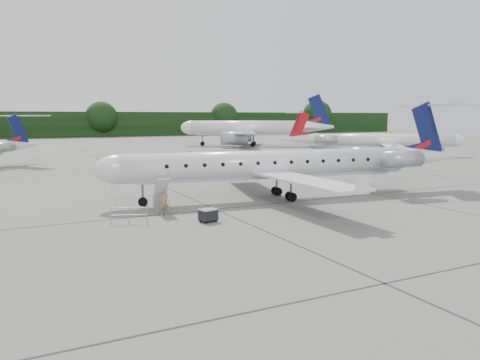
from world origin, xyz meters
TOP-DOWN VIEW (x-y plane):
  - ground at (0.00, 0.00)m, footprint 320.00×320.00m
  - treeline at (0.00, 130.00)m, footprint 260.00×4.00m
  - main_regional_jet at (0.82, 7.42)m, footprint 33.11×25.81m
  - airstair at (-8.67, 6.45)m, footprint 1.14×2.30m
  - passenger at (-8.84, 5.21)m, footprint 0.67×0.47m
  - safety_railing at (-11.56, 3.71)m, footprint 2.09×0.86m
  - baggage_cart at (-6.98, 1.99)m, footprint 1.18×1.04m
  - bg_narrowbody at (29.76, 67.45)m, footprint 38.40×35.47m
  - bg_regional_right at (37.78, 33.38)m, footprint 34.69×31.90m

SIDE VIEW (x-z plane):
  - ground at x=0.00m, z-range 0.00..0.00m
  - baggage_cart at x=-6.98m, z-range 0.00..0.88m
  - safety_railing at x=-11.56m, z-range 0.00..1.00m
  - passenger at x=-8.84m, z-range 0.00..1.78m
  - airstair at x=-8.67m, z-range 0.00..2.45m
  - bg_regional_right at x=37.78m, z-range 0.00..7.41m
  - main_regional_jet at x=0.82m, z-range 0.00..7.81m
  - treeline at x=0.00m, z-range 0.00..8.00m
  - bg_narrowbody at x=29.76m, z-range 0.00..11.22m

